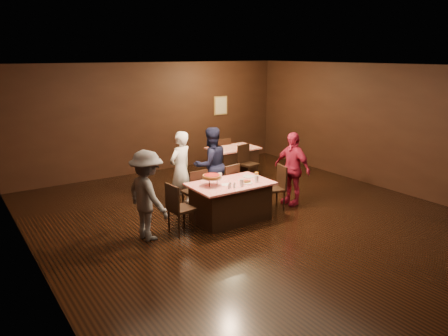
# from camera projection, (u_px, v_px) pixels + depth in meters

# --- Properties ---
(room) EXTENTS (10.00, 10.04, 3.02)m
(room) POSITION_uv_depth(u_px,v_px,m) (269.00, 116.00, 7.87)
(room) COLOR black
(room) RESTS_ON ground
(main_table) EXTENTS (1.60, 1.00, 0.77)m
(main_table) POSITION_uv_depth(u_px,v_px,m) (230.00, 201.00, 8.64)
(main_table) COLOR red
(main_table) RESTS_ON ground
(back_table) EXTENTS (1.30, 0.90, 0.77)m
(back_table) POSITION_uv_depth(u_px,v_px,m) (233.00, 161.00, 11.84)
(back_table) COLOR red
(back_table) RESTS_ON ground
(chair_far_left) EXTENTS (0.43, 0.43, 0.95)m
(chair_far_left) POSITION_uv_depth(u_px,v_px,m) (194.00, 191.00, 9.01)
(chair_far_left) COLOR black
(chair_far_left) RESTS_ON ground
(chair_far_right) EXTENTS (0.49, 0.49, 0.95)m
(chair_far_right) POSITION_uv_depth(u_px,v_px,m) (226.00, 185.00, 9.44)
(chair_far_right) COLOR black
(chair_far_right) RESTS_ON ground
(chair_end_left) EXTENTS (0.46, 0.46, 0.95)m
(chair_end_left) POSITION_uv_depth(u_px,v_px,m) (181.00, 208.00, 8.03)
(chair_end_left) COLOR black
(chair_end_left) RESTS_ON ground
(chair_end_right) EXTENTS (0.51, 0.51, 0.95)m
(chair_end_right) POSITION_uv_depth(u_px,v_px,m) (273.00, 188.00, 9.21)
(chair_end_right) COLOR black
(chair_end_right) RESTS_ON ground
(chair_back_near) EXTENTS (0.49, 0.49, 0.95)m
(chair_back_near) POSITION_uv_depth(u_px,v_px,m) (249.00, 163.00, 11.26)
(chair_back_near) COLOR black
(chair_back_near) RESTS_ON ground
(chair_back_far) EXTENTS (0.47, 0.47, 0.95)m
(chair_back_far) POSITION_uv_depth(u_px,v_px,m) (221.00, 154.00, 12.30)
(chair_back_far) COLOR black
(chair_back_far) RESTS_ON ground
(diner_white_jacket) EXTENTS (0.70, 0.59, 1.65)m
(diner_white_jacket) POSITION_uv_depth(u_px,v_px,m) (181.00, 169.00, 9.35)
(diner_white_jacket) COLOR white
(diner_white_jacket) RESTS_ON ground
(diner_navy_hoodie) EXTENTS (0.84, 0.67, 1.69)m
(diner_navy_hoodie) POSITION_uv_depth(u_px,v_px,m) (211.00, 165.00, 9.63)
(diner_navy_hoodie) COLOR #151833
(diner_navy_hoodie) RESTS_ON ground
(diner_grey_knit) EXTENTS (0.74, 1.12, 1.62)m
(diner_grey_knit) POSITION_uv_depth(u_px,v_px,m) (147.00, 195.00, 7.67)
(diner_grey_knit) COLOR #58595E
(diner_grey_knit) RESTS_ON ground
(diner_red_shirt) EXTENTS (0.52, 0.99, 1.60)m
(diner_red_shirt) POSITION_uv_depth(u_px,v_px,m) (292.00, 168.00, 9.49)
(diner_red_shirt) COLOR #AE1D3F
(diner_red_shirt) RESTS_ON ground
(pizza_stand) EXTENTS (0.38, 0.38, 0.22)m
(pizza_stand) POSITION_uv_depth(u_px,v_px,m) (212.00, 177.00, 8.33)
(pizza_stand) COLOR black
(pizza_stand) RESTS_ON main_table
(plate_with_slice) EXTENTS (0.25, 0.25, 0.06)m
(plate_with_slice) POSITION_uv_depth(u_px,v_px,m) (246.00, 182.00, 8.53)
(plate_with_slice) COLOR white
(plate_with_slice) RESTS_ON main_table
(plate_empty) EXTENTS (0.25, 0.25, 0.01)m
(plate_empty) POSITION_uv_depth(u_px,v_px,m) (249.00, 177.00, 8.96)
(plate_empty) COLOR white
(plate_empty) RESTS_ON main_table
(glass_front_left) EXTENTS (0.08, 0.08, 0.14)m
(glass_front_left) POSITION_uv_depth(u_px,v_px,m) (242.00, 183.00, 8.31)
(glass_front_left) COLOR silver
(glass_front_left) RESTS_ON main_table
(glass_front_right) EXTENTS (0.08, 0.08, 0.14)m
(glass_front_right) POSITION_uv_depth(u_px,v_px,m) (257.00, 179.00, 8.57)
(glass_front_right) COLOR silver
(glass_front_right) RESTS_ON main_table
(glass_amber) EXTENTS (0.08, 0.08, 0.14)m
(glass_amber) POSITION_uv_depth(u_px,v_px,m) (256.00, 175.00, 8.81)
(glass_amber) COLOR #BF7F26
(glass_amber) RESTS_ON main_table
(glass_back) EXTENTS (0.08, 0.08, 0.14)m
(glass_back) POSITION_uv_depth(u_px,v_px,m) (220.00, 176.00, 8.74)
(glass_back) COLOR silver
(glass_back) RESTS_ON main_table
(condiments) EXTENTS (0.17, 0.10, 0.09)m
(condiments) POSITION_uv_depth(u_px,v_px,m) (231.00, 186.00, 8.21)
(condiments) COLOR silver
(condiments) RESTS_ON main_table
(napkin_center) EXTENTS (0.19, 0.19, 0.01)m
(napkin_center) POSITION_uv_depth(u_px,v_px,m) (243.00, 180.00, 8.71)
(napkin_center) COLOR white
(napkin_center) RESTS_ON main_table
(napkin_left) EXTENTS (0.21, 0.21, 0.01)m
(napkin_left) POSITION_uv_depth(u_px,v_px,m) (226.00, 185.00, 8.43)
(napkin_left) COLOR white
(napkin_left) RESTS_ON main_table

